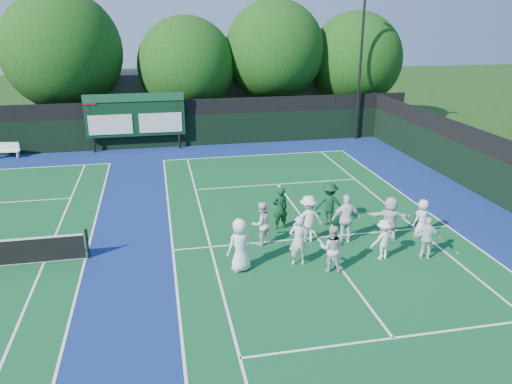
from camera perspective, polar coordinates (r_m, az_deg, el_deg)
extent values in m
plane|color=#193A0F|center=(18.47, 8.01, -6.48)|extent=(120.00, 120.00, 0.00)
cube|color=navy|center=(18.44, -11.09, -6.71)|extent=(34.00, 32.00, 0.01)
cube|color=#105126|center=(19.31, 7.04, -5.18)|extent=(10.97, 23.77, 0.00)
cube|color=white|center=(30.13, -0.01, 4.21)|extent=(10.97, 0.08, 0.00)
cube|color=white|center=(18.43, -9.49, -6.57)|extent=(0.08, 23.77, 0.00)
cube|color=white|center=(21.59, 21.03, -3.64)|extent=(0.08, 23.77, 0.00)
cube|color=white|center=(18.51, -5.23, -6.26)|extent=(0.08, 23.77, 0.00)
cube|color=white|center=(20.91, 17.84, -4.01)|extent=(0.08, 23.77, 0.00)
cube|color=white|center=(14.21, 15.39, -15.79)|extent=(8.23, 0.08, 0.00)
cube|color=white|center=(25.01, 2.49, 0.89)|extent=(8.23, 0.08, 0.00)
cube|color=white|center=(19.31, 7.04, -5.17)|extent=(0.08, 12.80, 0.00)
cube|color=white|center=(30.70, -26.58, 2.37)|extent=(10.97, 0.08, 0.00)
cube|color=white|center=(18.64, -18.89, -7.13)|extent=(0.08, 23.77, 0.00)
cube|color=white|center=(18.89, -23.03, -7.32)|extent=(0.08, 23.77, 0.00)
cube|color=black|center=(32.35, -11.68, 6.70)|extent=(34.00, 0.08, 2.00)
cube|color=black|center=(32.05, -11.87, 9.31)|extent=(34.00, 0.05, 1.00)
cylinder|color=black|center=(32.03, -18.26, 7.36)|extent=(0.16, 0.16, 3.50)
cylinder|color=black|center=(31.83, -8.86, 8.04)|extent=(0.16, 0.16, 3.50)
cube|color=black|center=(31.73, -13.65, 8.52)|extent=(6.00, 0.15, 2.60)
cube|color=#144929|center=(31.45, -13.81, 10.45)|extent=(6.00, 0.05, 0.50)
cube|color=silver|center=(31.83, -16.29, 7.39)|extent=(2.60, 0.04, 1.20)
cube|color=silver|center=(31.71, -10.85, 7.79)|extent=(2.60, 0.04, 1.20)
cube|color=#A40D1C|center=(31.67, -18.56, 9.88)|extent=(0.70, 0.04, 0.50)
cube|color=slate|center=(40.20, -6.07, 10.96)|extent=(18.00, 6.00, 4.00)
cylinder|color=black|center=(34.09, 11.85, 14.17)|extent=(0.16, 0.16, 10.00)
cylinder|color=black|center=(18.39, -18.72, -5.62)|extent=(0.10, 0.10, 1.10)
cube|color=white|center=(32.99, -26.58, 4.18)|extent=(1.49, 0.60, 0.06)
cube|color=white|center=(33.06, -26.60, 4.70)|extent=(1.44, 0.28, 0.48)
cube|color=white|center=(32.89, -25.55, 3.91)|extent=(0.11, 0.34, 0.39)
cylinder|color=black|center=(36.12, -20.43, 7.97)|extent=(0.44, 0.44, 2.93)
sphere|color=#103C0D|center=(35.58, -21.29, 14.78)|extent=(7.64, 7.64, 7.64)
sphere|color=#103C0D|center=(35.84, -20.09, 13.72)|extent=(5.35, 5.35, 5.35)
cylinder|color=black|center=(35.82, -7.67, 8.36)|extent=(0.44, 0.44, 2.22)
sphere|color=#103C0D|center=(35.29, -7.94, 14.08)|extent=(6.62, 6.62, 6.62)
sphere|color=#103C0D|center=(35.70, -6.94, 13.12)|extent=(4.63, 4.63, 4.63)
cylinder|color=black|center=(36.65, 2.03, 9.43)|extent=(0.44, 0.44, 3.03)
sphere|color=#103C0D|center=(36.13, 2.11, 15.86)|extent=(6.94, 6.94, 6.94)
sphere|color=#103C0D|center=(36.62, 2.93, 14.81)|extent=(4.86, 4.86, 4.86)
cylinder|color=black|center=(38.54, 10.92, 9.15)|extent=(0.44, 0.44, 2.43)
sphere|color=#103C0D|center=(38.05, 11.29, 14.67)|extent=(6.70, 6.70, 6.70)
sphere|color=#103C0D|center=(38.62, 11.90, 13.70)|extent=(4.69, 4.69, 4.69)
sphere|color=#CDEC1B|center=(18.08, -2.22, -6.78)|extent=(0.07, 0.07, 0.07)
sphere|color=#CDEC1B|center=(19.33, 22.05, -6.48)|extent=(0.07, 0.07, 0.07)
sphere|color=#CDEC1B|center=(19.19, -1.62, -5.12)|extent=(0.07, 0.07, 0.07)
sphere|color=#CDEC1B|center=(19.62, 7.29, -4.70)|extent=(0.07, 0.07, 0.07)
sphere|color=#CDEC1B|center=(20.42, 8.69, -3.76)|extent=(0.07, 0.07, 0.07)
imported|color=white|center=(16.50, -1.83, -6.07)|extent=(1.05, 0.87, 1.84)
imported|color=silver|center=(16.94, 4.87, -5.55)|extent=(0.69, 0.49, 1.78)
imported|color=silver|center=(16.70, 8.63, -6.39)|extent=(0.95, 0.85, 1.63)
imported|color=white|center=(17.87, 14.35, -5.29)|extent=(1.02, 0.70, 1.46)
imported|color=white|center=(18.33, 18.99, -4.99)|extent=(0.98, 0.68, 1.54)
imported|color=silver|center=(18.32, 0.60, -3.63)|extent=(0.99, 0.89, 1.67)
imported|color=white|center=(18.65, 5.98, -3.07)|extent=(1.23, 0.79, 1.81)
imported|color=white|center=(18.77, 10.27, -3.02)|extent=(1.12, 0.52, 1.87)
imported|color=white|center=(19.36, 15.06, -2.93)|extent=(1.68, 1.01, 1.72)
imported|color=white|center=(20.05, 18.46, -2.85)|extent=(0.84, 0.67, 1.49)
imported|color=#0F381B|center=(19.64, 2.77, -1.87)|extent=(0.69, 0.51, 1.74)
imported|color=#0F371C|center=(20.22, 8.39, -1.36)|extent=(1.29, 0.96, 1.78)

